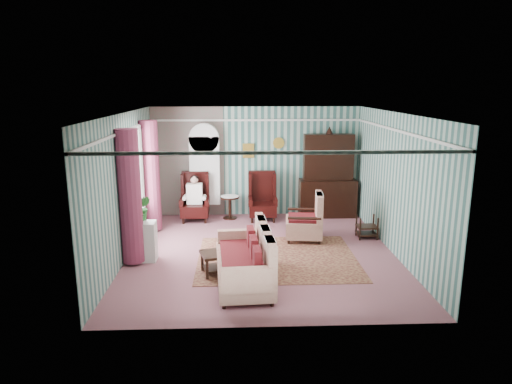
{
  "coord_description": "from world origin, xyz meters",
  "views": [
    {
      "loc": [
        -0.48,
        -9.01,
        3.42
      ],
      "look_at": [
        -0.09,
        0.6,
        1.18
      ],
      "focal_mm": 32.0,
      "sensor_mm": 36.0,
      "label": 1
    }
  ],
  "objects_px": {
    "wingback_left": "(195,197)",
    "plant_stand": "(142,241)",
    "nest_table": "(367,227)",
    "sofa": "(243,254)",
    "dresser_hutch": "(328,173)",
    "coffee_table": "(224,262)",
    "bookcase": "(205,175)",
    "seated_woman": "(195,199)",
    "round_side_table": "(230,207)",
    "floral_armchair": "(304,220)",
    "wingback_right": "(262,197)"
  },
  "relations": [
    {
      "from": "bookcase",
      "to": "wingback_right",
      "type": "distance_m",
      "value": 1.63
    },
    {
      "from": "seated_woman",
      "to": "round_side_table",
      "type": "height_order",
      "value": "seated_woman"
    },
    {
      "from": "bookcase",
      "to": "floral_armchair",
      "type": "bearing_deg",
      "value": -40.45
    },
    {
      "from": "dresser_hutch",
      "to": "wingback_right",
      "type": "distance_m",
      "value": 1.86
    },
    {
      "from": "dresser_hutch",
      "to": "wingback_right",
      "type": "relative_size",
      "value": 1.89
    },
    {
      "from": "nest_table",
      "to": "floral_armchair",
      "type": "xyz_separation_m",
      "value": [
        -1.47,
        -0.06,
        0.2
      ]
    },
    {
      "from": "seated_woman",
      "to": "nest_table",
      "type": "relative_size",
      "value": 2.19
    },
    {
      "from": "sofa",
      "to": "floral_armchair",
      "type": "relative_size",
      "value": 2.18
    },
    {
      "from": "wingback_left",
      "to": "wingback_right",
      "type": "height_order",
      "value": "same"
    },
    {
      "from": "wingback_left",
      "to": "round_side_table",
      "type": "xyz_separation_m",
      "value": [
        0.9,
        0.15,
        -0.33
      ]
    },
    {
      "from": "plant_stand",
      "to": "dresser_hutch",
      "type": "bearing_deg",
      "value": 35.08
    },
    {
      "from": "bookcase",
      "to": "seated_woman",
      "type": "xyz_separation_m",
      "value": [
        -0.25,
        -0.39,
        -0.53
      ]
    },
    {
      "from": "wingback_right",
      "to": "bookcase",
      "type": "bearing_deg",
      "value": 165.43
    },
    {
      "from": "dresser_hutch",
      "to": "nest_table",
      "type": "height_order",
      "value": "dresser_hutch"
    },
    {
      "from": "dresser_hutch",
      "to": "plant_stand",
      "type": "height_order",
      "value": "dresser_hutch"
    },
    {
      "from": "dresser_hutch",
      "to": "seated_woman",
      "type": "relative_size",
      "value": 2.0
    },
    {
      "from": "wingback_left",
      "to": "plant_stand",
      "type": "bearing_deg",
      "value": -106.22
    },
    {
      "from": "wingback_left",
      "to": "seated_woman",
      "type": "relative_size",
      "value": 1.06
    },
    {
      "from": "seated_woman",
      "to": "coffee_table",
      "type": "height_order",
      "value": "seated_woman"
    },
    {
      "from": "dresser_hutch",
      "to": "coffee_table",
      "type": "xyz_separation_m",
      "value": [
        -2.65,
        -3.7,
        -0.97
      ]
    },
    {
      "from": "dresser_hutch",
      "to": "sofa",
      "type": "distance_m",
      "value": 4.83
    },
    {
      "from": "plant_stand",
      "to": "coffee_table",
      "type": "xyz_separation_m",
      "value": [
        1.65,
        -0.68,
        -0.19
      ]
    },
    {
      "from": "nest_table",
      "to": "seated_woman",
      "type": "bearing_deg",
      "value": 159.15
    },
    {
      "from": "dresser_hutch",
      "to": "plant_stand",
      "type": "distance_m",
      "value": 5.31
    },
    {
      "from": "floral_armchair",
      "to": "dresser_hutch",
      "type": "bearing_deg",
      "value": -19.34
    },
    {
      "from": "wingback_left",
      "to": "plant_stand",
      "type": "relative_size",
      "value": 1.56
    },
    {
      "from": "seated_woman",
      "to": "plant_stand",
      "type": "xyz_separation_m",
      "value": [
        -0.8,
        -2.75,
        -0.19
      ]
    },
    {
      "from": "plant_stand",
      "to": "bookcase",
      "type": "bearing_deg",
      "value": 71.51
    },
    {
      "from": "wingback_left",
      "to": "coffee_table",
      "type": "xyz_separation_m",
      "value": [
        0.85,
        -3.43,
        -0.42
      ]
    },
    {
      "from": "bookcase",
      "to": "floral_armchair",
      "type": "height_order",
      "value": "bookcase"
    },
    {
      "from": "bookcase",
      "to": "plant_stand",
      "type": "height_order",
      "value": "bookcase"
    },
    {
      "from": "bookcase",
      "to": "plant_stand",
      "type": "distance_m",
      "value": 3.39
    },
    {
      "from": "dresser_hutch",
      "to": "seated_woman",
      "type": "bearing_deg",
      "value": -175.59
    },
    {
      "from": "wingback_right",
      "to": "floral_armchair",
      "type": "distance_m",
      "value": 1.83
    },
    {
      "from": "bookcase",
      "to": "nest_table",
      "type": "distance_m",
      "value": 4.37
    },
    {
      "from": "dresser_hutch",
      "to": "nest_table",
      "type": "xyz_separation_m",
      "value": [
        0.57,
        -1.82,
        -0.91
      ]
    },
    {
      "from": "sofa",
      "to": "coffee_table",
      "type": "relative_size",
      "value": 2.41
    },
    {
      "from": "bookcase",
      "to": "seated_woman",
      "type": "height_order",
      "value": "bookcase"
    },
    {
      "from": "nest_table",
      "to": "sofa",
      "type": "bearing_deg",
      "value": -140.39
    },
    {
      "from": "wingback_right",
      "to": "nest_table",
      "type": "height_order",
      "value": "wingback_right"
    },
    {
      "from": "bookcase",
      "to": "sofa",
      "type": "distance_m",
      "value": 4.46
    },
    {
      "from": "floral_armchair",
      "to": "coffee_table",
      "type": "relative_size",
      "value": 1.11
    },
    {
      "from": "dresser_hutch",
      "to": "floral_armchair",
      "type": "xyz_separation_m",
      "value": [
        -0.9,
        -1.88,
        -0.71
      ]
    },
    {
      "from": "seated_woman",
      "to": "floral_armchair",
      "type": "xyz_separation_m",
      "value": [
        2.6,
        -1.61,
        -0.12
      ]
    },
    {
      "from": "bookcase",
      "to": "sofa",
      "type": "height_order",
      "value": "bookcase"
    },
    {
      "from": "wingback_right",
      "to": "sofa",
      "type": "relative_size",
      "value": 0.61
    },
    {
      "from": "wingback_left",
      "to": "plant_stand",
      "type": "distance_m",
      "value": 2.87
    },
    {
      "from": "seated_woman",
      "to": "round_side_table",
      "type": "xyz_separation_m",
      "value": [
        0.9,
        0.15,
        -0.29
      ]
    },
    {
      "from": "bookcase",
      "to": "dresser_hutch",
      "type": "height_order",
      "value": "dresser_hutch"
    },
    {
      "from": "wingback_left",
      "to": "seated_woman",
      "type": "xyz_separation_m",
      "value": [
        0.0,
        0.0,
        -0.04
      ]
    }
  ]
}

